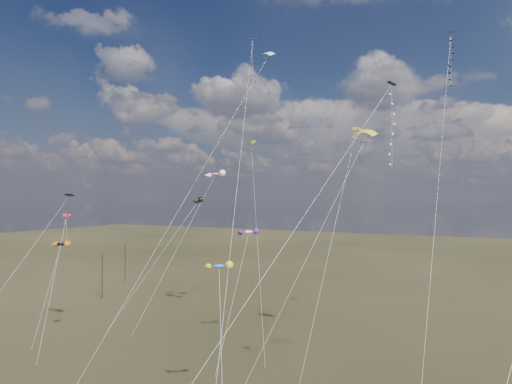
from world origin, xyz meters
The scene contains 16 objects.
utility_pole_near centered at (-38.00, 30.00, 4.09)m, with size 1.40×0.20×8.00m.
utility_pole_far centered at (-46.00, 44.00, 4.09)m, with size 1.40×0.20×8.00m.
diamond_black_high centered at (20.61, 25.98, 32.32)m, with size 1.26×23.01×37.75m.
diamond_navy_tall centered at (-1.22, 18.93, 33.31)m, with size 12.69×29.04×38.93m.
diamond_black_mid centered at (-19.51, 3.77, 14.31)m, with size 4.71×13.31×18.80m.
diamond_red_low centered at (-25.72, 12.00, 13.40)m, with size 8.06×10.59×16.18m.
diamond_navy_right centered at (17.73, 4.41, 22.60)m, with size 13.04×17.73×27.15m.
diamond_orange_center centered at (10.27, 18.94, 18.99)m, with size 2.05×15.54×26.72m.
parafoil_yellow centered at (12.13, 20.85, 25.71)m, with size 9.70×14.13×26.49m.
parafoil_blue_white centered at (-0.79, 21.92, 36.48)m, with size 8.66×25.27×37.40m.
parafoil_tricolor centered at (-8.40, 32.27, 26.88)m, with size 13.06×19.69×27.66m.
novelty_black_orange centered at (-29.40, 14.19, 11.69)m, with size 6.92×9.15×12.27m.
novelty_orange_black centered at (-16.63, 29.37, 17.75)m, with size 7.47×14.01×18.38m.
novelty_white_purple centered at (-1.54, 18.94, 14.07)m, with size 2.70×10.92×14.58m.
novelty_redwhite_stripe centered at (-11.77, 26.96, 21.71)m, with size 7.31×12.66×22.34m.
novelty_blue_yellow centered at (4.84, 2.42, 12.53)m, with size 6.58×8.93×13.03m.
Camera 1 is at (25.49, -29.71, 18.41)m, focal length 32.00 mm.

